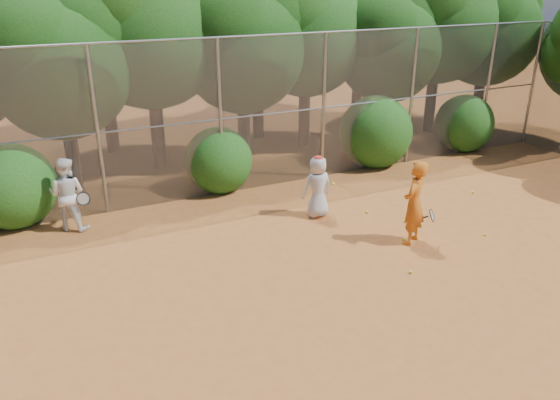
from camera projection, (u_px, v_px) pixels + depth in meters
ground at (388, 294)px, 9.96m from camera, size 80.00×80.00×0.00m
fence_back at (253, 114)px, 14.12m from camera, size 20.05×0.09×4.03m
tree_2 at (59, 54)px, 13.34m from camera, size 3.99×3.47×5.47m
tree_3 at (149, 14)px, 14.87m from camera, size 4.89×4.26×6.70m
tree_4 at (243, 36)px, 15.60m from camera, size 4.19×3.64×5.73m
tree_5 at (307, 20)px, 17.15m from camera, size 4.51×3.92×6.17m
tree_6 at (390, 39)px, 17.52m from camera, size 3.86×3.36×5.29m
tree_7 at (441, 9)px, 18.72m from camera, size 4.77×4.14×6.53m
tree_8 at (489, 22)px, 19.43m from camera, size 4.25×3.70×5.82m
tree_10 at (98, 2)px, 16.22m from camera, size 5.15×4.48×7.06m
tree_11 at (258, 14)px, 18.04m from camera, size 4.64×4.03×6.35m
tree_12 at (363, 0)px, 20.20m from camera, size 5.02×4.37×6.88m
bush_0 at (11, 183)px, 12.44m from camera, size 2.00×2.00×2.00m
bush_1 at (218, 157)px, 14.46m from camera, size 1.80×1.80×1.80m
bush_2 at (376, 129)px, 16.37m from camera, size 2.20×2.20×2.20m
bush_3 at (464, 121)px, 17.82m from camera, size 1.90×1.90×1.90m
player_yellow at (414, 203)px, 11.52m from camera, size 0.91×0.73×1.86m
player_teen at (318, 187)px, 12.87m from camera, size 0.74×0.49×1.52m
player_white at (67, 194)px, 12.19m from camera, size 1.04×0.97×1.70m
ball_0 at (405, 221)px, 12.78m from camera, size 0.07×0.07×0.07m
ball_1 at (367, 212)px, 13.27m from camera, size 0.07×0.07×0.07m
ball_2 at (411, 272)px, 10.62m from camera, size 0.07×0.07×0.07m
ball_3 at (485, 235)px, 12.13m from camera, size 0.07×0.07×0.07m
ball_4 at (404, 239)px, 11.94m from camera, size 0.07×0.07×0.07m
ball_5 at (473, 192)px, 14.49m from camera, size 0.07×0.07×0.07m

